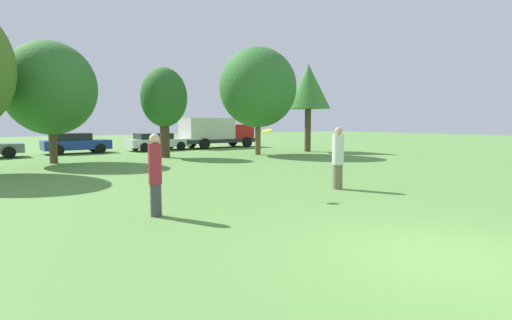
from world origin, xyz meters
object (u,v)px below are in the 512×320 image
at_px(parked_car_white, 157,141).
at_px(delivery_truck_red, 216,132).
at_px(frisbee, 267,131).
at_px(tree_2, 50,88).
at_px(tree_5, 308,87).
at_px(person_catcher, 338,158).
at_px(tree_4, 258,88).
at_px(parked_car_blue, 75,143).
at_px(person_thrower, 155,174).
at_px(tree_3, 164,98).

bearing_deg(parked_car_white, delivery_truck_red, 0.79).
bearing_deg(frisbee, delivery_truck_red, 64.92).
xyz_separation_m(tree_2, delivery_truck_red, (12.34, 5.92, -2.39)).
relative_size(tree_2, tree_5, 1.00).
bearing_deg(person_catcher, tree_4, -116.37).
distance_m(frisbee, tree_2, 13.63).
relative_size(person_catcher, parked_car_blue, 0.46).
height_order(person_catcher, tree_5, tree_5).
height_order(person_thrower, delivery_truck_red, delivery_truck_red).
distance_m(frisbee, delivery_truck_red, 20.95).
relative_size(frisbee, tree_2, 0.05).
bearing_deg(parked_car_blue, parked_car_white, -5.61).
bearing_deg(frisbee, tree_3, 80.06).
relative_size(person_catcher, frisbee, 6.83).
bearing_deg(person_thrower, delivery_truck_red, 55.66).
height_order(tree_2, parked_car_blue, tree_2).
bearing_deg(delivery_truck_red, parked_car_white, -179.21).
bearing_deg(tree_5, parked_car_blue, 151.97).
relative_size(tree_3, tree_5, 0.86).
bearing_deg(tree_4, tree_5, 3.17).
bearing_deg(tree_5, tree_2, 175.34).
xyz_separation_m(frisbee, parked_car_white, (3.95, 18.69, -1.15)).
height_order(tree_4, delivery_truck_red, tree_4).
bearing_deg(tree_5, parked_car_white, 139.83).
distance_m(frisbee, parked_car_blue, 19.07).
height_order(parked_car_blue, parked_car_white, parked_car_blue).
bearing_deg(delivery_truck_red, parked_car_blue, 177.46).
bearing_deg(person_thrower, parked_car_blue, 82.21).
bearing_deg(parked_car_blue, tree_5, -30.47).
distance_m(frisbee, tree_5, 17.11).
bearing_deg(parked_car_blue, tree_3, -61.04).
xyz_separation_m(person_thrower, tree_4, (11.05, 11.97, 3.21)).
distance_m(person_catcher, tree_5, 15.74).
bearing_deg(tree_3, frisbee, -99.94).
xyz_separation_m(person_thrower, tree_3, (5.55, 13.39, 2.43)).
distance_m(parked_car_white, delivery_truck_red, 4.98).
relative_size(tree_5, parked_car_white, 1.35).
bearing_deg(tree_5, person_thrower, -141.62).
height_order(tree_3, parked_car_white, tree_3).
distance_m(parked_car_blue, delivery_truck_red, 10.30).
bearing_deg(delivery_truck_red, frisbee, -117.52).
relative_size(parked_car_blue, parked_car_white, 0.92).
distance_m(tree_4, parked_car_white, 8.82).
xyz_separation_m(tree_4, parked_car_white, (-3.82, 7.15, -3.48)).
xyz_separation_m(parked_car_blue, delivery_truck_red, (10.28, -0.02, 0.58)).
bearing_deg(tree_2, person_catcher, -65.70).
xyz_separation_m(person_thrower, parked_car_white, (7.23, 19.12, -0.27)).
bearing_deg(parked_car_white, tree_5, -42.61).
xyz_separation_m(person_catcher, tree_2, (-5.98, 13.25, 2.70)).
bearing_deg(parked_car_white, person_thrower, -113.15).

